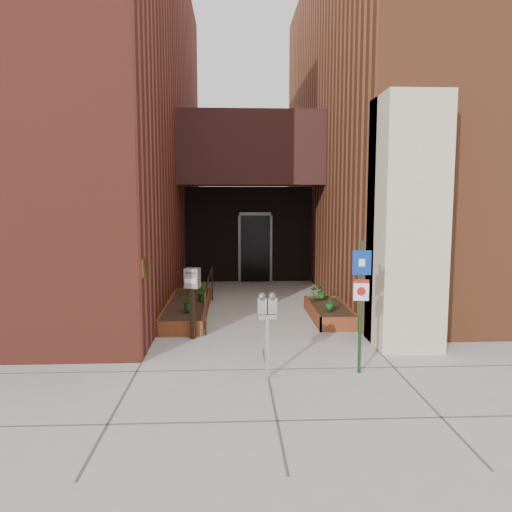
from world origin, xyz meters
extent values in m
plane|color=#9E9991|center=(0.00, 0.00, 0.00)|extent=(80.00, 80.00, 0.00)
cube|color=maroon|center=(-6.00, 6.70, 5.00)|extent=(8.00, 14.60, 10.00)
cube|color=brown|center=(6.00, 7.15, 5.00)|extent=(8.00, 13.70, 10.00)
cube|color=#BFAC93|center=(2.55, 0.20, 2.20)|extent=(1.10, 1.20, 4.40)
cube|color=black|center=(0.00, 6.00, 4.00)|extent=(4.20, 2.00, 2.00)
cube|color=black|center=(0.00, 7.40, 1.50)|extent=(4.00, 0.30, 3.00)
cube|color=black|center=(0.20, 7.22, 1.05)|extent=(0.90, 0.06, 2.10)
cube|color=#B79338|center=(-1.99, -0.20, 1.50)|extent=(0.04, 0.30, 0.30)
cube|color=brown|center=(-1.55, 0.92, 0.15)|extent=(0.90, 0.04, 0.30)
cube|color=brown|center=(-1.55, 4.48, 0.15)|extent=(0.90, 0.04, 0.30)
cube|color=brown|center=(-1.98, 2.70, 0.15)|extent=(0.04, 3.60, 0.30)
cube|color=brown|center=(-1.12, 2.70, 0.15)|extent=(0.04, 3.60, 0.30)
cube|color=black|center=(-1.55, 2.70, 0.13)|extent=(0.82, 3.52, 0.26)
cube|color=brown|center=(1.60, 1.12, 0.15)|extent=(0.80, 0.04, 0.30)
cube|color=brown|center=(1.60, 3.28, 0.15)|extent=(0.80, 0.04, 0.30)
cube|color=brown|center=(1.22, 2.20, 0.15)|extent=(0.04, 2.20, 0.30)
cube|color=brown|center=(1.98, 2.20, 0.15)|extent=(0.04, 2.20, 0.30)
cube|color=black|center=(1.60, 2.20, 0.13)|extent=(0.72, 2.12, 0.26)
cylinder|color=black|center=(-1.05, 1.00, 0.45)|extent=(0.04, 0.04, 0.90)
cylinder|color=black|center=(-1.05, 4.30, 0.45)|extent=(0.04, 0.04, 0.90)
cylinder|color=black|center=(-1.05, 2.65, 0.88)|extent=(0.04, 3.30, 0.04)
cube|color=#A8A8AB|center=(-0.02, -1.37, 0.45)|extent=(0.06, 0.06, 0.89)
cube|color=#A8A8AB|center=(-0.02, -1.37, 0.93)|extent=(0.28, 0.15, 0.07)
cube|color=#A8A8AB|center=(-0.10, -1.38, 1.09)|extent=(0.15, 0.11, 0.23)
sphere|color=#59595B|center=(-0.10, -1.38, 1.22)|extent=(0.13, 0.13, 0.13)
cube|color=white|center=(-0.09, -1.43, 1.11)|extent=(0.08, 0.02, 0.04)
cube|color=#B21414|center=(-0.09, -1.43, 1.04)|extent=(0.08, 0.02, 0.03)
cube|color=#A8A8AB|center=(0.05, -1.36, 1.09)|extent=(0.15, 0.11, 0.23)
sphere|color=#59595B|center=(0.05, -1.36, 1.22)|extent=(0.13, 0.13, 0.13)
cube|color=white|center=(0.06, -1.40, 1.11)|extent=(0.08, 0.02, 0.04)
cube|color=#B21414|center=(0.06, -1.40, 1.04)|extent=(0.08, 0.02, 0.03)
cube|color=#123319|center=(1.40, -1.20, 1.01)|extent=(0.05, 0.05, 2.02)
cube|color=navy|center=(1.39, -1.23, 1.69)|extent=(0.28, 0.05, 0.37)
cube|color=white|center=(1.39, -1.23, 1.69)|extent=(0.09, 0.02, 0.11)
cube|color=white|center=(1.39, -1.23, 1.28)|extent=(0.23, 0.05, 0.32)
cube|color=#B21414|center=(1.39, -1.23, 1.42)|extent=(0.23, 0.04, 0.05)
cylinder|color=#B21414|center=(1.39, -1.24, 1.26)|extent=(0.13, 0.03, 0.13)
cube|color=black|center=(-1.27, 0.79, 0.49)|extent=(0.11, 0.11, 0.98)
cube|color=silver|center=(-1.27, 0.79, 1.16)|extent=(0.31, 0.26, 0.37)
cube|color=#59595B|center=(-1.30, 0.69, 1.27)|extent=(0.19, 0.06, 0.04)
cube|color=white|center=(-1.30, 0.69, 1.11)|extent=(0.21, 0.07, 0.09)
imported|color=#1D5C1A|center=(-1.43, 1.86, 0.50)|extent=(0.48, 0.48, 0.39)
imported|color=#1D5418|center=(-1.25, 2.95, 0.50)|extent=(0.30, 0.30, 0.41)
imported|color=#214F16|center=(-1.49, 3.72, 0.49)|extent=(0.25, 0.25, 0.38)
imported|color=#2C611B|center=(-1.61, 4.07, 0.46)|extent=(0.24, 0.24, 0.33)
imported|color=#185719|center=(1.52, 1.76, 0.47)|extent=(0.20, 0.20, 0.34)
imported|color=#265317|center=(1.35, 2.77, 0.47)|extent=(0.18, 0.18, 0.35)
imported|color=#245C1A|center=(1.57, 2.99, 0.48)|extent=(0.40, 0.40, 0.35)
camera|label=1|loc=(-0.52, -8.45, 2.65)|focal=35.00mm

